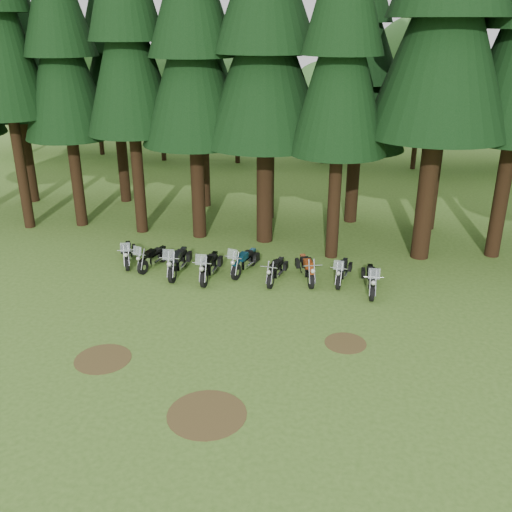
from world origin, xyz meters
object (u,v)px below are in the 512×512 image
(motorcycle_5, at_px, (276,271))
(motorcycle_8, at_px, (371,280))
(motorcycle_2, at_px, (178,263))
(motorcycle_3, at_px, (209,267))
(motorcycle_0, at_px, (128,254))
(motorcycle_4, at_px, (244,262))
(motorcycle_6, at_px, (307,269))
(motorcycle_1, at_px, (153,258))
(motorcycle_7, at_px, (342,272))

(motorcycle_5, bearing_deg, motorcycle_8, 2.77)
(motorcycle_5, relative_size, motorcycle_8, 0.90)
(motorcycle_2, relative_size, motorcycle_3, 1.03)
(motorcycle_0, xyz_separation_m, motorcycle_4, (5.24, 0.08, 0.03))
(motorcycle_4, relative_size, motorcycle_8, 0.99)
(motorcycle_4, height_order, motorcycle_5, motorcycle_4)
(motorcycle_2, bearing_deg, motorcycle_4, 12.30)
(motorcycle_4, height_order, motorcycle_6, motorcycle_4)
(motorcycle_3, height_order, motorcycle_4, motorcycle_3)
(motorcycle_3, height_order, motorcycle_5, motorcycle_3)
(motorcycle_4, bearing_deg, motorcycle_3, -132.38)
(motorcycle_0, xyz_separation_m, motorcycle_1, (1.25, -0.21, -0.01))
(motorcycle_0, relative_size, motorcycle_8, 0.91)
(motorcycle_0, bearing_deg, motorcycle_7, -21.38)
(motorcycle_4, xyz_separation_m, motorcycle_5, (1.45, -0.55, -0.05))
(motorcycle_1, bearing_deg, motorcycle_8, 11.28)
(motorcycle_3, relative_size, motorcycle_4, 1.06)
(motorcycle_5, xyz_separation_m, motorcycle_8, (3.85, -0.27, 0.05))
(motorcycle_3, bearing_deg, motorcycle_4, 33.75)
(motorcycle_4, bearing_deg, motorcycle_5, -7.54)
(motorcycle_6, bearing_deg, motorcycle_4, 156.73)
(motorcycle_1, bearing_deg, motorcycle_3, 2.30)
(motorcycle_5, relative_size, motorcycle_7, 0.99)
(motorcycle_1, xyz_separation_m, motorcycle_4, (3.99, 0.29, 0.04))
(motorcycle_8, bearing_deg, motorcycle_1, 172.64)
(motorcycle_7, distance_m, motorcycle_8, 1.36)
(motorcycle_1, height_order, motorcycle_2, motorcycle_2)
(motorcycle_1, relative_size, motorcycle_6, 0.96)
(motorcycle_6, height_order, motorcycle_8, motorcycle_8)
(motorcycle_3, relative_size, motorcycle_6, 1.10)
(motorcycle_3, bearing_deg, motorcycle_0, 168.06)
(motorcycle_1, height_order, motorcycle_5, motorcycle_1)
(motorcycle_2, distance_m, motorcycle_7, 6.85)
(motorcycle_8, bearing_deg, motorcycle_6, 162.80)
(motorcycle_2, relative_size, motorcycle_8, 1.07)
(motorcycle_3, bearing_deg, motorcycle_6, 8.94)
(motorcycle_0, distance_m, motorcycle_7, 9.35)
(motorcycle_0, xyz_separation_m, motorcycle_7, (9.35, -0.04, -0.01))
(motorcycle_8, bearing_deg, motorcycle_4, 167.10)
(motorcycle_3, relative_size, motorcycle_8, 1.04)
(motorcycle_2, bearing_deg, motorcycle_8, -3.08)
(motorcycle_1, bearing_deg, motorcycle_7, 15.71)
(motorcycle_8, bearing_deg, motorcycle_2, 175.06)
(motorcycle_4, bearing_deg, motorcycle_8, 4.51)
(motorcycle_0, height_order, motorcycle_7, motorcycle_0)
(motorcycle_6, bearing_deg, motorcycle_7, -15.25)
(motorcycle_5, height_order, motorcycle_6, motorcycle_6)
(motorcycle_3, relative_size, motorcycle_7, 1.14)
(motorcycle_2, height_order, motorcycle_4, motorcycle_2)
(motorcycle_5, relative_size, motorcycle_6, 0.96)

